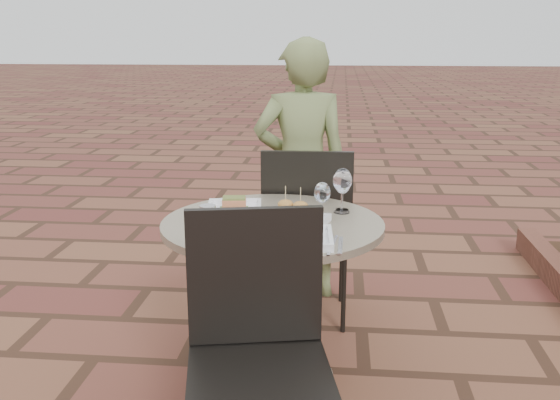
# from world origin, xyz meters

# --- Properties ---
(ground) EXTENTS (60.00, 60.00, 0.00)m
(ground) POSITION_xyz_m (0.00, 0.00, 0.00)
(ground) COLOR brown
(ground) RESTS_ON ground
(cafe_table) EXTENTS (0.90, 0.90, 0.73)m
(cafe_table) POSITION_xyz_m (0.02, -0.12, 0.48)
(cafe_table) COLOR gray
(cafe_table) RESTS_ON ground
(chair_far) EXTENTS (0.45, 0.45, 0.93)m
(chair_far) POSITION_xyz_m (0.13, 0.48, 0.55)
(chair_far) COLOR black
(chair_far) RESTS_ON ground
(chair_near) EXTENTS (0.52, 0.52, 0.93)m
(chair_near) POSITION_xyz_m (0.04, -0.75, 0.55)
(chair_near) COLOR black
(chair_near) RESTS_ON ground
(diner) EXTENTS (0.58, 0.44, 1.45)m
(diner) POSITION_xyz_m (0.07, 0.87, 0.73)
(diner) COLOR olive
(diner) RESTS_ON ground
(plate_salmon) EXTENTS (0.26, 0.26, 0.06)m
(plate_salmon) POSITION_xyz_m (-0.16, 0.01, 0.75)
(plate_salmon) COLOR white
(plate_salmon) RESTS_ON cafe_table
(plate_sliders) EXTENTS (0.30, 0.30, 0.16)m
(plate_sliders) POSITION_xyz_m (0.11, -0.17, 0.76)
(plate_sliders) COLOR white
(plate_sliders) RESTS_ON cafe_table
(plate_tuna) EXTENTS (0.26, 0.26, 0.03)m
(plate_tuna) POSITION_xyz_m (0.14, -0.37, 0.75)
(plate_tuna) COLOR white
(plate_tuna) RESTS_ON cafe_table
(wine_glass_right) EXTENTS (0.07, 0.07, 0.16)m
(wine_glass_right) POSITION_xyz_m (0.22, -0.09, 0.84)
(wine_glass_right) COLOR white
(wine_glass_right) RESTS_ON cafe_table
(wine_glass_mid) EXTENTS (0.08, 0.08, 0.19)m
(wine_glass_mid) POSITION_xyz_m (0.30, 0.03, 0.87)
(wine_glass_mid) COLOR white
(wine_glass_mid) RESTS_ON cafe_table
(wine_glass_far) EXTENTS (0.07, 0.07, 0.16)m
(wine_glass_far) POSITION_xyz_m (0.30, 0.07, 0.84)
(wine_glass_far) COLOR white
(wine_glass_far) RESTS_ON cafe_table
(steel_ramekin) EXTENTS (0.07, 0.07, 0.05)m
(steel_ramekin) POSITION_xyz_m (-0.25, -0.09, 0.76)
(steel_ramekin) COLOR silver
(steel_ramekin) RESTS_ON cafe_table
(cutlery_set) EXTENTS (0.12, 0.23, 0.00)m
(cutlery_set) POSITION_xyz_m (0.27, -0.40, 0.73)
(cutlery_set) COLOR silver
(cutlery_set) RESTS_ON cafe_table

